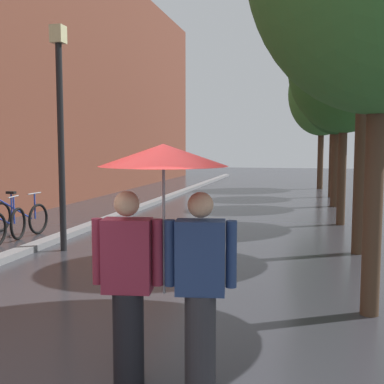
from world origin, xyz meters
The scene contains 9 objects.
kerb_strip centered at (-3.20, 10.00, 0.06)m, with size 0.30×36.00×0.12m, color slate.
street_tree_1 centered at (2.88, 5.99, 4.35)m, with size 2.71×2.71×5.94m.
street_tree_2 centered at (2.78, 9.35, 4.01)m, with size 2.80×2.80×5.72m.
street_tree_3 centered at (2.85, 13.10, 3.79)m, with size 2.45×2.45×5.29m.
street_tree_4 centered at (2.86, 16.11, 3.95)m, with size 2.46×2.46×5.31m.
street_tree_5 centered at (2.52, 19.69, 4.36)m, with size 3.04×3.04×6.29m.
parked_bicycle_4 centered at (-4.51, 6.42, 0.38)m, with size 1.13×0.78×0.96m.
couple_under_umbrella centered at (0.79, 0.37, 1.33)m, with size 1.18×1.05×2.03m.
street_lamp_post centered at (-2.60, 4.94, 2.47)m, with size 0.24×0.24×4.22m.
Camera 1 is at (1.92, -3.35, 2.02)m, focal length 45.07 mm.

